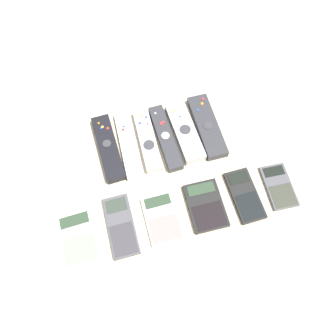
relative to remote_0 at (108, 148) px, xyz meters
name	(u,v)px	position (x,y,z in m)	size (l,w,h in m)	color
ground_plane	(171,179)	(0.15, -0.13, -0.01)	(3.00, 3.00, 0.00)	beige
remote_0	(108,148)	(0.00, 0.00, 0.00)	(0.06, 0.21, 0.03)	black
remote_1	(129,145)	(0.06, 0.00, 0.00)	(0.05, 0.21, 0.02)	white
remote_2	(147,140)	(0.11, 0.00, 0.00)	(0.05, 0.20, 0.03)	silver
remote_3	(165,138)	(0.16, -0.01, 0.00)	(0.05, 0.21, 0.03)	#333338
remote_4	(185,132)	(0.22, 0.00, 0.00)	(0.07, 0.20, 0.03)	silver
remote_5	(207,126)	(0.29, 0.00, 0.00)	(0.06, 0.21, 0.03)	#333338
calculator_0	(78,238)	(-0.12, -0.23, -0.01)	(0.10, 0.14, 0.01)	silver
calculator_1	(121,226)	(-0.01, -0.22, -0.01)	(0.07, 0.16, 0.01)	#4C4C51
calculator_2	(162,218)	(0.10, -0.23, -0.01)	(0.09, 0.13, 0.01)	silver
calculator_3	(206,206)	(0.21, -0.23, 0.00)	(0.09, 0.13, 0.02)	black
calculator_4	(245,195)	(0.32, -0.23, -0.01)	(0.07, 0.15, 0.02)	black
calculator_5	(279,186)	(0.42, -0.22, -0.01)	(0.07, 0.13, 0.01)	#4C4C51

